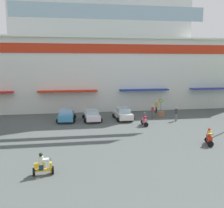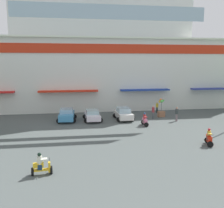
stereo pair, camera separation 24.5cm
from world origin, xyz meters
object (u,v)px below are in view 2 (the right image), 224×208
object	(u,v)px
scooter_rider_3	(209,138)
scooter_rider_4	(41,166)
pedestrian_1	(153,111)
parked_car_1	(92,115)
parked_car_2	(123,114)
parked_car_0	(67,115)
balloon_vendor_cart	(161,108)
scooter_rider_7	(145,120)
pedestrian_2	(157,107)
pedestrian_0	(177,113)

from	to	relation	value
scooter_rider_3	scooter_rider_4	xyz separation A→B (m)	(-13.93, -4.01, -0.02)
pedestrian_1	parked_car_1	bearing A→B (deg)	179.11
parked_car_2	pedestrian_1	distance (m)	3.90
scooter_rider_3	scooter_rider_4	size ratio (longest dim) A/B	1.00
parked_car_0	balloon_vendor_cart	world-z (taller)	balloon_vendor_cart
parked_car_0	parked_car_1	distance (m)	3.18
scooter_rider_4	scooter_rider_7	distance (m)	15.65
parked_car_1	scooter_rider_3	world-z (taller)	scooter_rider_3
balloon_vendor_cart	scooter_rider_4	bearing A→B (deg)	-130.55
scooter_rider_3	balloon_vendor_cart	size ratio (longest dim) A/B	0.60
pedestrian_1	pedestrian_2	world-z (taller)	pedestrian_1
parked_car_1	pedestrian_2	xyz separation A→B (m)	(9.67, 3.67, 0.19)
scooter_rider_3	scooter_rider_7	size ratio (longest dim) A/B	0.98
parked_car_1	scooter_rider_3	xyz separation A→B (m)	(9.40, -11.28, -0.07)
pedestrian_1	pedestrian_2	bearing A→B (deg)	64.59
pedestrian_2	scooter_rider_3	bearing A→B (deg)	-91.05
parked_car_1	pedestrian_0	distance (m)	10.51
scooter_rider_3	scooter_rider_4	distance (m)	14.49
parked_car_2	pedestrian_2	bearing A→B (deg)	32.55
scooter_rider_4	pedestrian_1	bearing A→B (deg)	50.72
parked_car_0	parked_car_2	size ratio (longest dim) A/B	0.96
scooter_rider_4	pedestrian_0	bearing A→B (deg)	42.05
parked_car_2	balloon_vendor_cart	bearing A→B (deg)	9.32
pedestrian_1	scooter_rider_3	bearing A→B (deg)	-82.21
scooter_rider_7	scooter_rider_4	bearing A→B (deg)	-131.19
parked_car_1	scooter_rider_7	xyz separation A→B (m)	(5.77, -3.51, -0.08)
parked_car_0	scooter_rider_3	world-z (taller)	parked_car_0
pedestrian_0	balloon_vendor_cart	bearing A→B (deg)	109.87
parked_car_1	scooter_rider_3	bearing A→B (deg)	-50.20
scooter_rider_4	pedestrian_0	distance (m)	20.03
scooter_rider_7	pedestrian_1	bearing A→B (deg)	58.24
pedestrian_0	pedestrian_1	distance (m)	3.03
scooter_rider_3	pedestrian_1	size ratio (longest dim) A/B	0.87
parked_car_1	scooter_rider_3	size ratio (longest dim) A/B	2.66
parked_car_0	pedestrian_2	xyz separation A→B (m)	(12.84, 3.37, 0.11)
parked_car_0	parked_car_1	bearing A→B (deg)	-5.35
parked_car_1	balloon_vendor_cart	world-z (taller)	balloon_vendor_cart
scooter_rider_3	pedestrian_2	xyz separation A→B (m)	(0.27, 14.95, 0.26)
pedestrian_0	scooter_rider_7	bearing A→B (deg)	-160.27
balloon_vendor_cart	scooter_rider_3	bearing A→B (deg)	-89.70
parked_car_2	pedestrian_0	xyz separation A→B (m)	(6.36, -1.91, 0.24)
scooter_rider_7	pedestrian_2	distance (m)	8.17
parked_car_0	balloon_vendor_cart	distance (m)	12.52
scooter_rider_3	balloon_vendor_cart	world-z (taller)	balloon_vendor_cart
pedestrian_1	balloon_vendor_cart	size ratio (longest dim) A/B	0.68
scooter_rider_7	pedestrian_2	bearing A→B (deg)	61.50
parked_car_1	parked_car_2	size ratio (longest dim) A/B	0.97
pedestrian_0	pedestrian_1	size ratio (longest dim) A/B	1.03
parked_car_1	scooter_rider_4	size ratio (longest dim) A/B	2.66
pedestrian_2	balloon_vendor_cart	bearing A→B (deg)	-97.00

